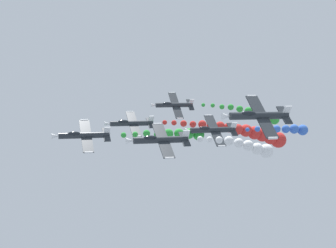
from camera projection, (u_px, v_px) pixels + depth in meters
The scene contains 11 objects.
airplane_lead at pixel (83, 135), 89.01m from camera, with size 8.17×10.35×5.57m.
smoke_trail_lead at pixel (179, 134), 95.52m from camera, with size 4.32×17.02×2.58m.
airplane_left_inner at pixel (160, 140), 80.17m from camera, with size 8.41×10.35×5.18m.
smoke_trail_left_inner at pixel (250, 147), 84.05m from camera, with size 2.42×13.52×4.04m.
airplane_right_inner at pixel (131, 123), 103.70m from camera, with size 8.49×10.35×5.04m.
smoke_trail_right_inner at pixel (253, 134), 112.37m from camera, with size 4.43×29.99×7.06m.
airplane_left_outer at pixel (212, 130), 96.14m from camera, with size 8.01×10.35×5.82m.
smoke_trail_left_outer at pixel (289, 129), 102.03m from camera, with size 3.75×14.98×2.40m.
airplane_right_outer at pixel (258, 116), 71.70m from camera, with size 7.77×10.35×6.15m.
airplane_trailing at pixel (173, 105), 118.58m from camera, with size 7.60×10.35×6.37m.
smoke_trail_trailing at pixel (257, 114), 124.56m from camera, with size 2.59×20.80×5.60m.
Camera 1 is at (-90.22, 23.94, 89.65)m, focal length 53.16 mm.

